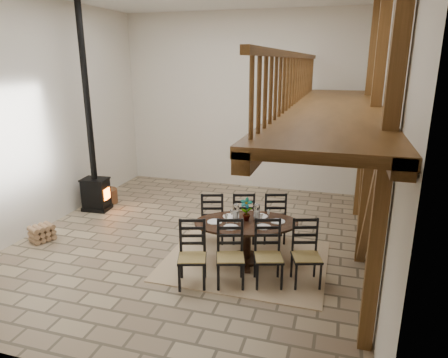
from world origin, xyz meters
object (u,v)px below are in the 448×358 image
(log_stack, at_px, (42,233))
(wood_stove, at_px, (93,167))
(log_basket, at_px, (107,195))
(dining_table, at_px, (246,243))

(log_stack, bearing_deg, wood_stove, 88.85)
(wood_stove, bearing_deg, log_basket, 90.77)
(dining_table, bearing_deg, log_stack, 166.32)
(log_basket, distance_m, log_stack, 2.46)
(dining_table, xyz_separation_m, log_basket, (-4.36, 2.17, -0.20))
(log_basket, height_order, log_stack, log_basket)
(dining_table, xyz_separation_m, wood_stove, (-4.31, 1.64, 0.72))
(wood_stove, distance_m, log_stack, 2.16)
(wood_stove, height_order, log_stack, wood_stove)
(wood_stove, bearing_deg, dining_table, -25.76)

